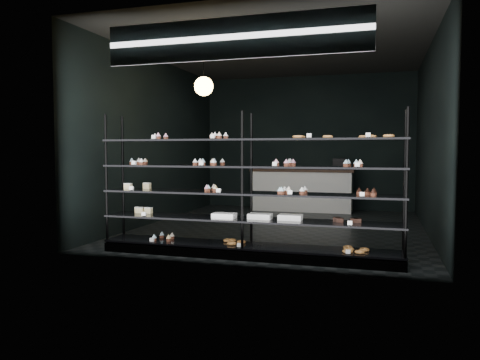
# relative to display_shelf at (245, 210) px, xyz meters

# --- Properties ---
(room) EXTENTS (5.01, 6.01, 3.20)m
(room) POSITION_rel_display_shelf_xyz_m (-0.02, 2.45, 0.97)
(room) COLOR black
(room) RESTS_ON ground
(display_shelf) EXTENTS (4.00, 0.50, 1.91)m
(display_shelf) POSITION_rel_display_shelf_xyz_m (0.00, 0.00, 0.00)
(display_shelf) COLOR black
(display_shelf) RESTS_ON room
(signage) EXTENTS (3.30, 0.05, 0.50)m
(signage) POSITION_rel_display_shelf_xyz_m (-0.02, -0.48, 2.12)
(signage) COLOR #0D1F42
(signage) RESTS_ON room
(pendant_lamp) EXTENTS (0.31, 0.31, 0.88)m
(pendant_lamp) POSITION_rel_display_shelf_xyz_m (-1.06, 1.26, 1.82)
(pendant_lamp) COLOR black
(pendant_lamp) RESTS_ON room
(service_counter) EXTENTS (2.37, 0.65, 1.23)m
(service_counter) POSITION_rel_display_shelf_xyz_m (-0.02, 4.95, -0.13)
(service_counter) COLOR silver
(service_counter) RESTS_ON room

